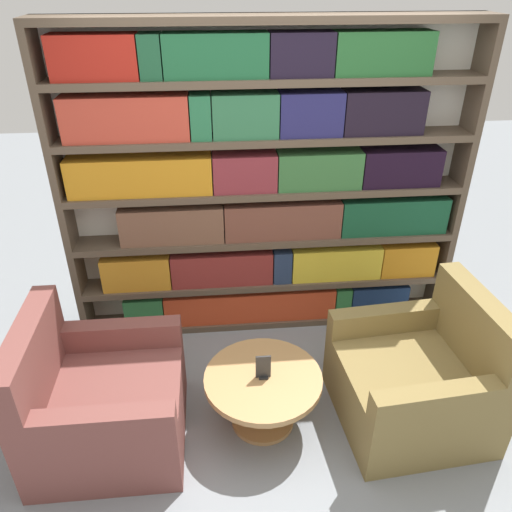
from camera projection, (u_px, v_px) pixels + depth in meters
ground_plane at (286, 435)px, 3.18m from camera, size 14.00×14.00×0.00m
bookshelf at (265, 191)px, 3.66m from camera, size 2.94×0.30×2.33m
armchair_left at (101, 403)px, 3.01m from camera, size 0.88×0.86×0.89m
armchair_right at (418, 381)px, 3.17m from camera, size 0.95×0.93×0.89m
coffee_table at (263, 390)px, 3.13m from camera, size 0.74×0.74×0.39m
table_sign at (263, 368)px, 3.04m from camera, size 0.09×0.06×0.16m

